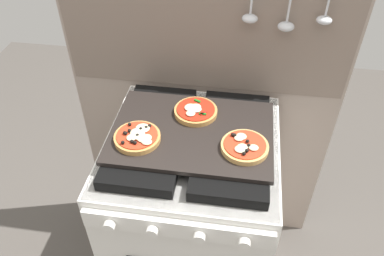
{
  "coord_description": "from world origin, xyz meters",
  "views": [
    {
      "loc": [
        0.14,
        -0.96,
        1.78
      ],
      "look_at": [
        0.0,
        0.0,
        0.93
      ],
      "focal_mm": 36.24,
      "sensor_mm": 36.0,
      "label": 1
    }
  ],
  "objects_px": {
    "pizza_center": "(195,111)",
    "pizza_left": "(138,137)",
    "baking_tray": "(192,132)",
    "pizza_right": "(244,146)",
    "stove": "(192,214)"
  },
  "relations": [
    {
      "from": "baking_tray",
      "to": "pizza_right",
      "type": "height_order",
      "value": "pizza_right"
    },
    {
      "from": "stove",
      "to": "pizza_center",
      "type": "bearing_deg",
      "value": 91.5
    },
    {
      "from": "baking_tray",
      "to": "pizza_center",
      "type": "relative_size",
      "value": 3.56
    },
    {
      "from": "pizza_right",
      "to": "pizza_center",
      "type": "height_order",
      "value": "pizza_right"
    },
    {
      "from": "baking_tray",
      "to": "pizza_left",
      "type": "bearing_deg",
      "value": -156.53
    },
    {
      "from": "baking_tray",
      "to": "pizza_center",
      "type": "height_order",
      "value": "pizza_center"
    },
    {
      "from": "pizza_left",
      "to": "pizza_center",
      "type": "bearing_deg",
      "value": 44.49
    },
    {
      "from": "stove",
      "to": "pizza_center",
      "type": "distance_m",
      "value": 0.49
    },
    {
      "from": "pizza_center",
      "to": "baking_tray",
      "type": "bearing_deg",
      "value": -88.47
    },
    {
      "from": "pizza_right",
      "to": "pizza_center",
      "type": "bearing_deg",
      "value": 139.37
    },
    {
      "from": "pizza_center",
      "to": "pizza_left",
      "type": "bearing_deg",
      "value": -135.51
    },
    {
      "from": "pizza_right",
      "to": "pizza_left",
      "type": "bearing_deg",
      "value": -178.74
    },
    {
      "from": "stove",
      "to": "baking_tray",
      "type": "xyz_separation_m",
      "value": [
        0.0,
        0.0,
        0.46
      ]
    },
    {
      "from": "stove",
      "to": "baking_tray",
      "type": "relative_size",
      "value": 1.67
    },
    {
      "from": "pizza_left",
      "to": "pizza_center",
      "type": "distance_m",
      "value": 0.23
    }
  ]
}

